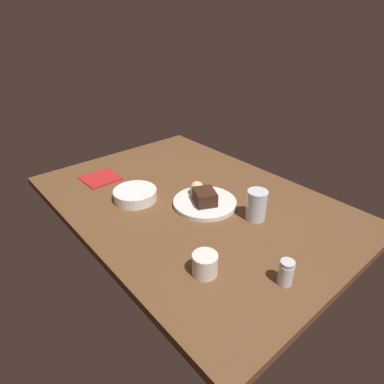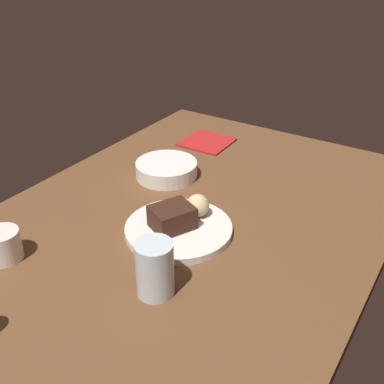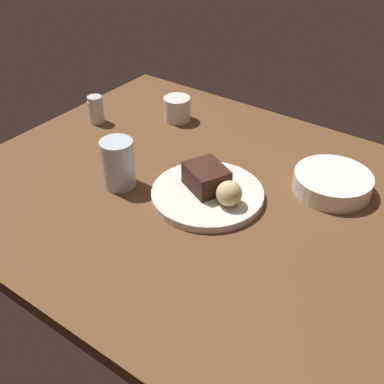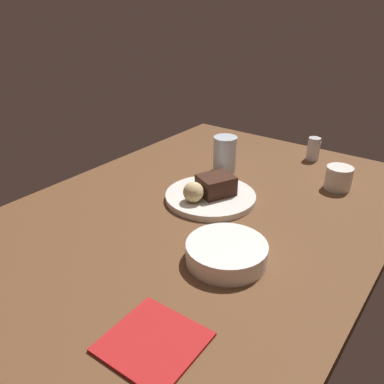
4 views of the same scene
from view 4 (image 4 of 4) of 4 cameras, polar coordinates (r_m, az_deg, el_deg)
name	(u,v)px [view 4 (image 4 of 4)]	position (r cm, az deg, el deg)	size (l,w,h in cm)	color
dining_table	(202,215)	(99.54, 1.43, -3.36)	(120.00, 84.00, 3.00)	brown
dessert_plate	(210,197)	(103.44, 2.68, -0.69)	(23.60, 23.60, 1.63)	white
chocolate_cake_slice	(216,185)	(102.24, 3.48, 1.02)	(7.22, 8.70, 5.00)	#381E14
bread_roll	(193,192)	(98.05, 0.13, -0.04)	(5.19, 5.19, 5.19)	#DBC184
salt_shaker	(313,149)	(133.74, 17.11, 5.97)	(4.04, 4.04, 7.32)	silver
water_glass	(225,154)	(119.01, 4.77, 5.45)	(7.00, 7.00, 10.76)	silver
side_bowl	(226,253)	(80.23, 4.99, -8.70)	(16.43, 16.43, 4.08)	white
coffee_cup	(339,178)	(115.54, 20.38, 1.92)	(7.15, 7.15, 6.33)	silver
folded_napkin	(153,342)	(65.47, -5.61, -20.75)	(14.02, 14.24, 0.60)	#B21E1E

